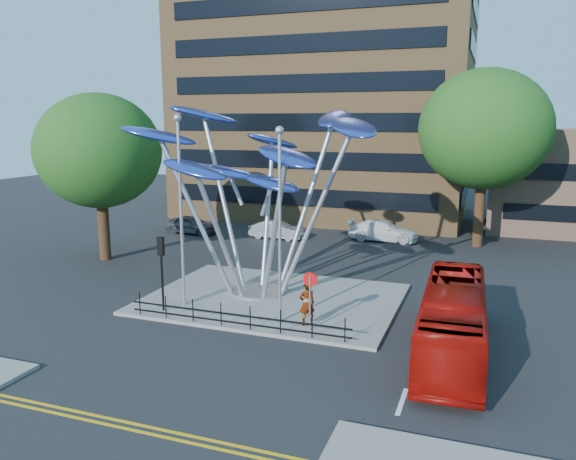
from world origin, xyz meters
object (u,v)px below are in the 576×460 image
at_px(street_lamp_right, 280,208).
at_px(parked_car_left, 192,225).
at_px(traffic_light_island, 161,258).
at_px(pedestrian, 307,304).
at_px(parked_car_mid, 277,230).
at_px(no_entry_sign_island, 310,291).
at_px(tree_right, 484,130).
at_px(tree_left, 99,151).
at_px(leaf_sculpture, 257,158).
at_px(street_lamp_left, 180,195).
at_px(parked_car_right, 383,231).
at_px(red_bus, 453,320).

distance_m(street_lamp_right, parked_car_left, 21.46).
bearing_deg(traffic_light_island, pedestrian, 4.03).
distance_m(traffic_light_island, parked_car_mid, 17.19).
height_order(street_lamp_right, parked_car_left, street_lamp_right).
bearing_deg(street_lamp_right, no_entry_sign_island, -17.87).
relative_size(tree_right, tree_left, 1.17).
height_order(leaf_sculpture, street_lamp_right, leaf_sculpture).
relative_size(tree_left, leaf_sculpture, 0.81).
distance_m(street_lamp_left, parked_car_right, 19.62).
xyz_separation_m(tree_right, parked_car_right, (-6.52, -0.39, -7.30)).
height_order(tree_right, street_lamp_right, tree_right).
relative_size(red_bus, pedestrian, 5.06).
distance_m(tree_right, tree_left, 25.09).
distance_m(tree_right, street_lamp_right, 20.64).
bearing_deg(street_lamp_right, parked_car_right, 87.00).
distance_m(street_lamp_left, red_bus, 12.87).
xyz_separation_m(tree_left, red_bus, (21.67, -7.64, -5.47)).
bearing_deg(street_lamp_right, street_lamp_left, 174.29).
bearing_deg(parked_car_mid, tree_right, -79.12).
height_order(red_bus, pedestrian, red_bus).
bearing_deg(parked_car_mid, tree_left, 141.25).
distance_m(street_lamp_right, no_entry_sign_island, 3.64).
bearing_deg(street_lamp_right, tree_right, 68.46).
bearing_deg(street_lamp_left, tree_right, 55.95).
height_order(no_entry_sign_island, parked_car_right, no_entry_sign_island).
relative_size(leaf_sculpture, parked_car_right, 2.51).
distance_m(street_lamp_left, no_entry_sign_island, 7.47).
relative_size(leaf_sculpture, pedestrian, 6.77).
distance_m(parked_car_left, parked_car_mid, 6.92).
bearing_deg(parked_car_mid, street_lamp_right, -157.37).
xyz_separation_m(traffic_light_island, pedestrian, (6.72, 0.47, -1.53)).
bearing_deg(leaf_sculpture, tree_left, 164.45).
height_order(tree_right, parked_car_mid, tree_right).
relative_size(no_entry_sign_island, red_bus, 0.26).
bearing_deg(parked_car_mid, pedestrian, -153.85).
height_order(tree_right, tree_left, tree_right).
distance_m(tree_left, red_bus, 23.62).
relative_size(red_bus, parked_car_mid, 2.34).
distance_m(tree_left, parked_car_left, 11.01).
height_order(leaf_sculpture, parked_car_mid, leaf_sculpture).
bearing_deg(leaf_sculpture, red_bus, -23.95).
relative_size(leaf_sculpture, no_entry_sign_island, 5.19).
height_order(leaf_sculpture, parked_car_right, leaf_sculpture).
xyz_separation_m(red_bus, parked_car_mid, (-13.74, 17.19, -0.65)).
bearing_deg(parked_car_right, street_lamp_left, 160.79).
bearing_deg(traffic_light_island, parked_car_left, 115.64).
relative_size(pedestrian, parked_car_left, 0.46).
bearing_deg(tree_left, pedestrian, -24.08).
height_order(tree_right, parked_car_left, tree_right).
height_order(no_entry_sign_island, parked_car_left, no_entry_sign_island).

